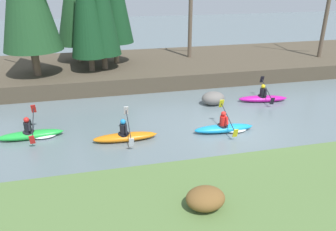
{
  "coord_description": "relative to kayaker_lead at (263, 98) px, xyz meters",
  "views": [
    {
      "loc": [
        -5.96,
        -12.43,
        6.55
      ],
      "look_at": [
        -2.8,
        1.1,
        0.55
      ],
      "focal_mm": 35.0,
      "sensor_mm": 36.0,
      "label": 1
    }
  ],
  "objects": [
    {
      "name": "shrub_clump_nearest",
      "position": [
        -6.43,
        -8.64,
        0.72
      ],
      "size": [
        1.09,
        0.91,
        0.59
      ],
      "color": "brown",
      "rests_on": "riverbank_near"
    },
    {
      "name": "kayaker_lead",
      "position": [
        0.0,
        0.0,
        0.0
      ],
      "size": [
        2.79,
        2.06,
        1.2
      ],
      "rotation": [
        0.0,
        0.0,
        -0.17
      ],
      "color": "#C61999",
      "rests_on": "ground"
    },
    {
      "name": "bare_tree_mid_upstream",
      "position": [
        -2.09,
        7.45,
        3.91
      ],
      "size": [
        3.72,
        3.67,
        6.76
      ],
      "color": "brown",
      "rests_on": "riverbank_far"
    },
    {
      "name": "bare_tree_upstream",
      "position": [
        -12.5,
        5.21,
        3.54
      ],
      "size": [
        3.31,
        3.27,
        5.97
      ],
      "color": "brown",
      "rests_on": "riverbank_far"
    },
    {
      "name": "riverbank_near",
      "position": [
        -3.12,
        -9.77,
        0.1
      ],
      "size": [
        44.0,
        7.34,
        0.65
      ],
      "color": "#56753D",
      "rests_on": "ground"
    },
    {
      "name": "conifer_tree_mid_left",
      "position": [
        -9.16,
        5.24,
        4.97
      ],
      "size": [
        2.3,
        2.3,
        7.59
      ],
      "color": "brown",
      "rests_on": "riverbank_far"
    },
    {
      "name": "ground_plane",
      "position": [
        -3.12,
        -3.07,
        -0.22
      ],
      "size": [
        90.0,
        90.0,
        0.0
      ],
      "primitive_type": "plane",
      "color": "slate"
    },
    {
      "name": "kayaker_trailing",
      "position": [
        -8.01,
        -2.95,
        0.0
      ],
      "size": [
        2.77,
        2.06,
        1.2
      ],
      "rotation": [
        0.0,
        0.0,
        -0.02
      ],
      "color": "orange",
      "rests_on": "ground"
    },
    {
      "name": "kayaker_middle",
      "position": [
        -3.5,
        -3.12,
        -0.02
      ],
      "size": [
        2.78,
        2.07,
        1.2
      ],
      "rotation": [
        0.0,
        0.0,
        -0.04
      ],
      "color": "#1993D6",
      "rests_on": "ground"
    },
    {
      "name": "riverbank_far",
      "position": [
        -3.12,
        6.87,
        0.25
      ],
      "size": [
        44.0,
        8.15,
        0.95
      ],
      "color": "#4C4233",
      "rests_on": "ground"
    },
    {
      "name": "kayaker_far_back",
      "position": [
        -11.89,
        -1.81,
        -0.02
      ],
      "size": [
        2.78,
        2.07,
        1.2
      ],
      "rotation": [
        0.0,
        0.0,
        0.05
      ],
      "color": "green",
      "rests_on": "ground"
    },
    {
      "name": "boulder_midstream",
      "position": [
        -2.89,
        0.21,
        0.14
      ],
      "size": [
        1.27,
        0.99,
        0.72
      ],
      "color": "slate",
      "rests_on": "ground"
    },
    {
      "name": "bare_tree_mid_downstream",
      "position": [
        7.25,
        5.33,
        3.63
      ],
      "size": [
        3.4,
        3.36,
        6.15
      ],
      "color": "brown",
      "rests_on": "riverbank_far"
    }
  ]
}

